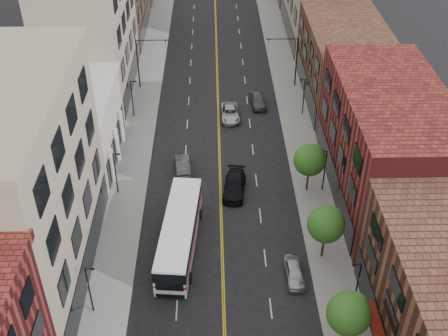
{
  "coord_description": "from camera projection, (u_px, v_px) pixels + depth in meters",
  "views": [
    {
      "loc": [
        -0.7,
        -23.35,
        37.74
      ],
      "look_at": [
        0.32,
        21.5,
        5.0
      ],
      "focal_mm": 45.0,
      "sensor_mm": 36.0,
      "label": 1
    }
  ],
  "objects": [
    {
      "name": "bldg_r_mid",
      "position": [
        386.0,
        143.0,
        57.27
      ],
      "size": [
        10.0,
        22.0,
        12.0
      ],
      "primitive_type": "cube",
      "color": "#5B1819",
      "rests_on": "ground"
    },
    {
      "name": "car_parked_far",
      "position": [
        294.0,
        272.0,
        50.06
      ],
      "size": [
        1.79,
        4.12,
        1.38
      ],
      "primitive_type": "imported",
      "rotation": [
        0.0,
        0.0,
        0.04
      ],
      "color": "#AAADB2",
      "rests_on": "ground"
    },
    {
      "name": "tree_r_2",
      "position": [
        327.0,
        223.0,
        50.22
      ],
      "size": [
        3.4,
        3.4,
        5.59
      ],
      "color": "black",
      "rests_on": "sidewalk_right"
    },
    {
      "name": "signal_mast_right",
      "position": [
        292.0,
        56.0,
        77.33
      ],
      "size": [
        4.49,
        0.18,
        7.2
      ],
      "color": "black",
      "rests_on": "sidewalk_right"
    },
    {
      "name": "lamp_l_3",
      "position": [
        132.0,
        97.0,
        71.47
      ],
      "size": [
        0.81,
        0.55,
        5.05
      ],
      "color": "black",
      "rests_on": "sidewalk_left"
    },
    {
      "name": "tree_r_1",
      "position": [
        350.0,
        312.0,
        42.15
      ],
      "size": [
        3.4,
        3.4,
        5.59
      ],
      "color": "black",
      "rests_on": "sidewalk_right"
    },
    {
      "name": "car_lane_behind",
      "position": [
        183.0,
        165.0,
        63.22
      ],
      "size": [
        1.98,
        4.56,
        1.46
      ],
      "primitive_type": "imported",
      "rotation": [
        0.0,
        0.0,
        3.24
      ],
      "color": "#4B4C50",
      "rests_on": "ground"
    },
    {
      "name": "lamp_l_2",
      "position": [
        116.0,
        171.0,
        58.55
      ],
      "size": [
        0.81,
        0.55,
        5.05
      ],
      "color": "black",
      "rests_on": "sidewalk_left"
    },
    {
      "name": "bldg_l_far_a",
      "position": [
        89.0,
        28.0,
        74.26
      ],
      "size": [
        10.0,
        20.0,
        18.0
      ],
      "primitive_type": "cube",
      "color": "tan",
      "rests_on": "ground"
    },
    {
      "name": "car_lane_b",
      "position": [
        230.0,
        113.0,
        72.58
      ],
      "size": [
        2.52,
        5.15,
        1.41
      ],
      "primitive_type": "imported",
      "rotation": [
        0.0,
        0.0,
        0.04
      ],
      "color": "#B6BABF",
      "rests_on": "ground"
    },
    {
      "name": "lamp_r_3",
      "position": [
        304.0,
        95.0,
        71.87
      ],
      "size": [
        0.81,
        0.55,
        5.05
      ],
      "color": "black",
      "rests_on": "sidewalk_right"
    },
    {
      "name": "city_bus",
      "position": [
        180.0,
        232.0,
        52.5
      ],
      "size": [
        4.05,
        13.27,
        3.36
      ],
      "rotation": [
        0.0,
        0.0,
        -0.09
      ],
      "color": "white",
      "rests_on": "ground"
    },
    {
      "name": "sidewalk_left",
      "position": [
        138.0,
        137.0,
        69.16
      ],
      "size": [
        4.0,
        110.0,
        0.15
      ],
      "primitive_type": "cube",
      "color": "gray",
      "rests_on": "ground"
    },
    {
      "name": "bldg_l_white",
      "position": [
        69.0,
        128.0,
        63.48
      ],
      "size": [
        10.0,
        14.0,
        8.0
      ],
      "primitive_type": "cube",
      "color": "silver",
      "rests_on": "ground"
    },
    {
      "name": "car_lane_c",
      "position": [
        258.0,
        100.0,
        75.16
      ],
      "size": [
        2.29,
        4.74,
        1.56
      ],
      "primitive_type": "imported",
      "rotation": [
        0.0,
        0.0,
        0.1
      ],
      "color": "#4A494E",
      "rests_on": "ground"
    },
    {
      "name": "bldg_l_tanoffice",
      "position": [
        16.0,
        192.0,
        46.0
      ],
      "size": [
        10.0,
        22.0,
        18.0
      ],
      "primitive_type": "cube",
      "color": "tan",
      "rests_on": "ground"
    },
    {
      "name": "car_lane_a",
      "position": [
        234.0,
        186.0,
        60.05
      ],
      "size": [
        2.93,
        5.76,
        1.6
      ],
      "primitive_type": "imported",
      "rotation": [
        0.0,
        0.0,
        -0.13
      ],
      "color": "black",
      "rests_on": "ground"
    },
    {
      "name": "signal_mast_left",
      "position": [
        143.0,
        57.0,
        76.95
      ],
      "size": [
        4.49,
        0.18,
        7.2
      ],
      "color": "black",
      "rests_on": "sidewalk_left"
    },
    {
      "name": "lamp_r_1",
      "position": [
        357.0,
        283.0,
        46.03
      ],
      "size": [
        0.81,
        0.55,
        5.05
      ],
      "color": "black",
      "rests_on": "sidewalk_right"
    },
    {
      "name": "bldg_r_far_a",
      "position": [
        345.0,
        63.0,
        74.82
      ],
      "size": [
        10.0,
        20.0,
        10.0
      ],
      "primitive_type": "cube",
      "color": "#563022",
      "rests_on": "ground"
    },
    {
      "name": "lamp_r_2",
      "position": [
        324.0,
        168.0,
        58.95
      ],
      "size": [
        0.81,
        0.55,
        5.05
      ],
      "color": "black",
      "rests_on": "sidewalk_right"
    },
    {
      "name": "lamp_l_1",
      "position": [
        89.0,
        288.0,
        45.63
      ],
      "size": [
        0.81,
        0.55,
        5.05
      ],
      "color": "black",
      "rests_on": "sidewalk_left"
    },
    {
      "name": "tree_r_3",
      "position": [
        311.0,
        159.0,
        58.3
      ],
      "size": [
        3.4,
        3.4,
        5.59
      ],
      "color": "black",
      "rests_on": "sidewalk_right"
    },
    {
      "name": "sidewalk_right",
      "position": [
        299.0,
        135.0,
        69.52
      ],
      "size": [
        4.0,
        110.0,
        0.15
      ],
      "primitive_type": "cube",
      "color": "gray",
      "rests_on": "ground"
    }
  ]
}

